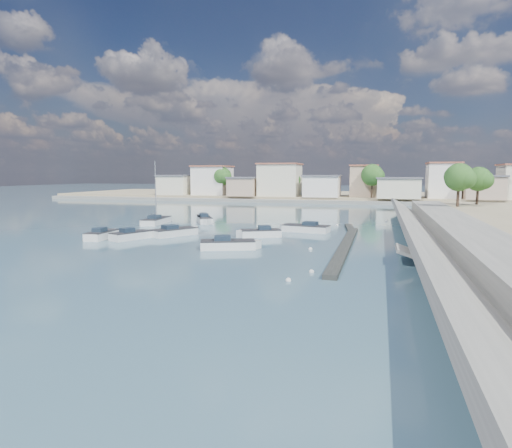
{
  "coord_description": "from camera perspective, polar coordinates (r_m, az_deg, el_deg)",
  "views": [
    {
      "loc": [
        10.07,
        -30.91,
        7.01
      ],
      "look_at": [
        -3.32,
        15.01,
        1.4
      ],
      "focal_mm": 30.0,
      "sensor_mm": 36.0,
      "label": 1
    }
  ],
  "objects": [
    {
      "name": "motorboat_g",
      "position": [
        61.97,
        -6.82,
        0.5
      ],
      "size": [
        3.92,
        5.04,
        1.48
      ],
      "color": "silver",
      "rests_on": "ground"
    },
    {
      "name": "seawall_walkway",
      "position": [
        45.13,
        26.87,
        -1.82
      ],
      "size": [
        5.0,
        90.0,
        1.8
      ],
      "primitive_type": "cube",
      "color": "slate",
      "rests_on": "ground"
    },
    {
      "name": "motorboat_h",
      "position": [
        40.25,
        -3.38,
        -2.81
      ],
      "size": [
        5.67,
        3.72,
        1.48
      ],
      "color": "silver",
      "rests_on": "ground"
    },
    {
      "name": "motorboat_f",
      "position": [
        64.72,
        -7.11,
        0.75
      ],
      "size": [
        3.48,
        4.56,
        1.48
      ],
      "color": "silver",
      "rests_on": "ground"
    },
    {
      "name": "motorboat_e",
      "position": [
        49.84,
        -10.59,
        -1.07
      ],
      "size": [
        4.54,
        5.57,
        1.48
      ],
      "color": "silver",
      "rests_on": "ground"
    },
    {
      "name": "mooring_buoys",
      "position": [
        46.46,
        10.19,
        -2.03
      ],
      "size": [
        9.12,
        39.68,
        0.37
      ],
      "color": "silver",
      "rests_on": "ground"
    },
    {
      "name": "breakwater",
      "position": [
        44.24,
        11.97,
        -2.35
      ],
      "size": [
        2.0,
        31.02,
        0.35
      ],
      "color": "black",
      "rests_on": "ground"
    },
    {
      "name": "motorboat_b",
      "position": [
        48.12,
        -16.08,
        -1.5
      ],
      "size": [
        3.44,
        4.88,
        1.48
      ],
      "color": "silver",
      "rests_on": "ground"
    },
    {
      "name": "sailboat",
      "position": [
        62.43,
        -13.03,
        0.45
      ],
      "size": [
        2.99,
        7.24,
        9.0
      ],
      "color": "silver",
      "rests_on": "ground"
    },
    {
      "name": "far_shore_land",
      "position": [
        123.48,
        11.59,
        3.62
      ],
      "size": [
        160.0,
        40.0,
        1.4
      ],
      "primitive_type": "cube",
      "color": "gray",
      "rests_on": "ground"
    },
    {
      "name": "ground",
      "position": [
        71.96,
        8.14,
        1.03
      ],
      "size": [
        400.0,
        400.0,
        0.0
      ],
      "primitive_type": "plane",
      "color": "#305061",
      "rests_on": "ground"
    },
    {
      "name": "motorboat_d",
      "position": [
        47.8,
        0.33,
        -1.29
      ],
      "size": [
        4.87,
        3.58,
        1.48
      ],
      "color": "silver",
      "rests_on": "ground"
    },
    {
      "name": "motorboat_c",
      "position": [
        52.53,
        6.34,
        -0.61
      ],
      "size": [
        6.36,
        3.02,
        1.48
      ],
      "color": "silver",
      "rests_on": "ground"
    },
    {
      "name": "far_shore_quay",
      "position": [
        102.62,
        10.61,
        2.88
      ],
      "size": [
        160.0,
        2.5,
        0.8
      ],
      "primitive_type": "cube",
      "color": "slate",
      "rests_on": "ground"
    },
    {
      "name": "motorboat_a",
      "position": [
        49.62,
        -19.67,
        -1.38
      ],
      "size": [
        2.08,
        5.06,
        1.48
      ],
      "color": "silver",
      "rests_on": "ground"
    },
    {
      "name": "shore_trees",
      "position": [
        99.04,
        15.35,
        5.99
      ],
      "size": [
        74.56,
        38.32,
        7.92
      ],
      "color": "#38281E",
      "rests_on": "ground"
    },
    {
      "name": "far_town",
      "position": [
        107.85,
        16.67,
        5.31
      ],
      "size": [
        113.01,
        12.8,
        8.35
      ],
      "color": "beige",
      "rests_on": "far_shore_land"
    }
  ]
}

